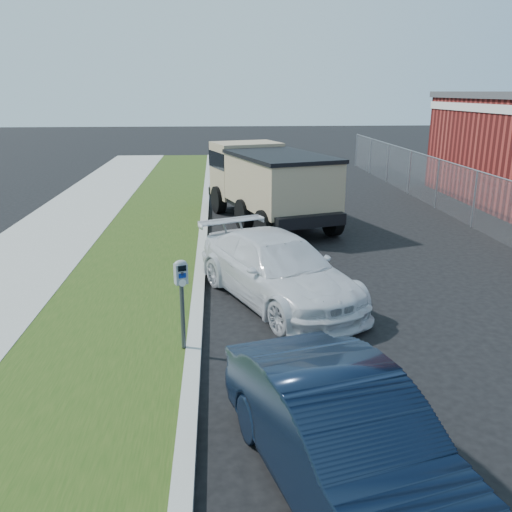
{
  "coord_description": "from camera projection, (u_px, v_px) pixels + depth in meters",
  "views": [
    {
      "loc": [
        -2.16,
        -9.41,
        4.18
      ],
      "look_at": [
        -1.4,
        1.0,
        1.0
      ],
      "focal_mm": 38.0,
      "sensor_mm": 36.0,
      "label": 1
    }
  ],
  "objects": [
    {
      "name": "white_wagon",
      "position": [
        276.0,
        268.0,
        11.2
      ],
      "size": [
        3.64,
        5.04,
        1.36
      ],
      "primitive_type": "imported",
      "rotation": [
        0.0,
        0.0,
        0.42
      ],
      "color": "silver",
      "rests_on": "ground"
    },
    {
      "name": "dump_truck",
      "position": [
        267.0,
        180.0,
        17.83
      ],
      "size": [
        4.05,
        6.63,
        2.45
      ],
      "rotation": [
        0.0,
        0.0,
        0.3
      ],
      "color": "black",
      "rests_on": "ground"
    },
    {
      "name": "chainlink_fence",
      "position": [
        476.0,
        188.0,
        17.08
      ],
      "size": [
        0.06,
        30.06,
        30.0
      ],
      "color": "slate",
      "rests_on": "ground"
    },
    {
      "name": "ground",
      "position": [
        333.0,
        320.0,
        10.35
      ],
      "size": [
        120.0,
        120.0,
        0.0
      ],
      "primitive_type": "plane",
      "color": "black",
      "rests_on": "ground"
    },
    {
      "name": "navy_sedan",
      "position": [
        345.0,
        441.0,
        5.68
      ],
      "size": [
        2.48,
        4.31,
        1.34
      ],
      "primitive_type": "imported",
      "rotation": [
        0.0,
        0.0,
        0.28
      ],
      "color": "black",
      "rests_on": "ground"
    },
    {
      "name": "streetside",
      "position": [
        63.0,
        287.0,
        11.85
      ],
      "size": [
        6.12,
        50.0,
        0.15
      ],
      "color": "gray",
      "rests_on": "ground"
    },
    {
      "name": "parking_meter",
      "position": [
        181.0,
        285.0,
        8.59
      ],
      "size": [
        0.24,
        0.21,
        1.51
      ],
      "rotation": [
        0.0,
        0.0,
        0.39
      ],
      "color": "#3F4247",
      "rests_on": "ground"
    }
  ]
}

